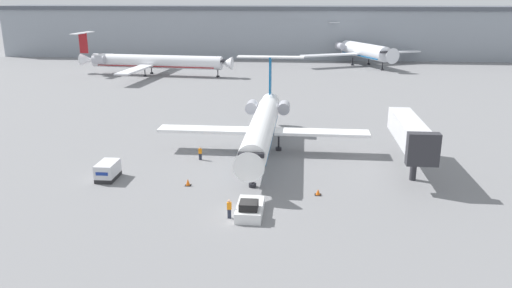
{
  "coord_description": "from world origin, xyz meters",
  "views": [
    {
      "loc": [
        4.84,
        -41.19,
        19.58
      ],
      "look_at": [
        0.0,
        11.84,
        3.41
      ],
      "focal_mm": 35.0,
      "sensor_mm": 36.0,
      "label": 1
    }
  ],
  "objects_px": {
    "pushback_tug": "(250,209)",
    "traffic_cone_right": "(318,192)",
    "airplane_parked_far_right": "(363,50)",
    "airplane_main": "(262,126)",
    "luggage_cart": "(108,171)",
    "worker_by_wing": "(200,153)",
    "airplane_parked_far_left": "(152,61)",
    "worker_near_tug": "(229,208)",
    "traffic_cone_left": "(188,182)",
    "jet_bridge": "(410,133)"
  },
  "relations": [
    {
      "from": "airplane_main",
      "to": "airplane_parked_far_left",
      "type": "distance_m",
      "value": 67.74
    },
    {
      "from": "traffic_cone_left",
      "to": "jet_bridge",
      "type": "bearing_deg",
      "value": 15.86
    },
    {
      "from": "worker_near_tug",
      "to": "airplane_parked_far_right",
      "type": "distance_m",
      "value": 104.85
    },
    {
      "from": "pushback_tug",
      "to": "jet_bridge",
      "type": "bearing_deg",
      "value": 38.8
    },
    {
      "from": "airplane_parked_far_right",
      "to": "luggage_cart",
      "type": "bearing_deg",
      "value": -112.02
    },
    {
      "from": "jet_bridge",
      "to": "airplane_parked_far_right",
      "type": "bearing_deg",
      "value": 87.0
    },
    {
      "from": "pushback_tug",
      "to": "traffic_cone_right",
      "type": "xyz_separation_m",
      "value": [
        6.38,
        5.31,
        -0.33
      ]
    },
    {
      "from": "worker_near_tug",
      "to": "jet_bridge",
      "type": "distance_m",
      "value": 23.74
    },
    {
      "from": "airplane_parked_far_left",
      "to": "traffic_cone_left",
      "type": "bearing_deg",
      "value": -70.8
    },
    {
      "from": "luggage_cart",
      "to": "jet_bridge",
      "type": "bearing_deg",
      "value": 9.74
    },
    {
      "from": "worker_by_wing",
      "to": "traffic_cone_right",
      "type": "xyz_separation_m",
      "value": [
        14.05,
        -9.91,
        -0.56
      ]
    },
    {
      "from": "worker_by_wing",
      "to": "jet_bridge",
      "type": "height_order",
      "value": "jet_bridge"
    },
    {
      "from": "worker_near_tug",
      "to": "worker_by_wing",
      "type": "xyz_separation_m",
      "value": [
        -5.89,
        16.09,
        -0.11
      ]
    },
    {
      "from": "pushback_tug",
      "to": "traffic_cone_right",
      "type": "height_order",
      "value": "pushback_tug"
    },
    {
      "from": "luggage_cart",
      "to": "airplane_parked_far_left",
      "type": "height_order",
      "value": "airplane_parked_far_left"
    },
    {
      "from": "worker_by_wing",
      "to": "traffic_cone_left",
      "type": "distance_m",
      "value": 8.58
    },
    {
      "from": "worker_near_tug",
      "to": "traffic_cone_left",
      "type": "xyz_separation_m",
      "value": [
        -5.51,
        7.52,
        -0.59
      ]
    },
    {
      "from": "worker_near_tug",
      "to": "worker_by_wing",
      "type": "distance_m",
      "value": 17.13
    },
    {
      "from": "airplane_main",
      "to": "worker_near_tug",
      "type": "xyz_separation_m",
      "value": [
        -1.43,
        -19.83,
        -2.5
      ]
    },
    {
      "from": "pushback_tug",
      "to": "traffic_cone_left",
      "type": "relative_size",
      "value": 6.16
    },
    {
      "from": "pushback_tug",
      "to": "traffic_cone_left",
      "type": "xyz_separation_m",
      "value": [
        -7.29,
        6.66,
        -0.26
      ]
    },
    {
      "from": "airplane_parked_far_right",
      "to": "jet_bridge",
      "type": "height_order",
      "value": "airplane_parked_far_right"
    },
    {
      "from": "worker_near_tug",
      "to": "traffic_cone_right",
      "type": "relative_size",
      "value": 2.71
    },
    {
      "from": "worker_by_wing",
      "to": "jet_bridge",
      "type": "distance_m",
      "value": 24.78
    },
    {
      "from": "airplane_main",
      "to": "pushback_tug",
      "type": "xyz_separation_m",
      "value": [
        0.35,
        -18.97,
        -2.83
      ]
    },
    {
      "from": "airplane_main",
      "to": "luggage_cart",
      "type": "xyz_separation_m",
      "value": [
        -16.09,
        -11.17,
        -2.49
      ]
    },
    {
      "from": "luggage_cart",
      "to": "worker_near_tug",
      "type": "relative_size",
      "value": 1.85
    },
    {
      "from": "pushback_tug",
      "to": "airplane_parked_far_left",
      "type": "relative_size",
      "value": 0.12
    },
    {
      "from": "pushback_tug",
      "to": "luggage_cart",
      "type": "distance_m",
      "value": 18.2
    },
    {
      "from": "worker_by_wing",
      "to": "airplane_parked_far_left",
      "type": "distance_m",
      "value": 68.13
    },
    {
      "from": "traffic_cone_left",
      "to": "jet_bridge",
      "type": "xyz_separation_m",
      "value": [
        24.08,
        6.84,
        4.1
      ]
    },
    {
      "from": "traffic_cone_left",
      "to": "airplane_parked_far_left",
      "type": "height_order",
      "value": "airplane_parked_far_left"
    },
    {
      "from": "airplane_parked_far_right",
      "to": "airplane_main",
      "type": "bearing_deg",
      "value": -104.79
    },
    {
      "from": "luggage_cart",
      "to": "pushback_tug",
      "type": "bearing_deg",
      "value": -25.39
    },
    {
      "from": "jet_bridge",
      "to": "pushback_tug",
      "type": "bearing_deg",
      "value": -141.2
    },
    {
      "from": "luggage_cart",
      "to": "worker_by_wing",
      "type": "relative_size",
      "value": 2.05
    },
    {
      "from": "worker_near_tug",
      "to": "airplane_parked_far_right",
      "type": "xyz_separation_m",
      "value": [
        23.17,
        102.2,
        3.24
      ]
    },
    {
      "from": "worker_by_wing",
      "to": "jet_bridge",
      "type": "xyz_separation_m",
      "value": [
        24.46,
        -1.72,
        3.61
      ]
    },
    {
      "from": "worker_near_tug",
      "to": "airplane_parked_far_left",
      "type": "xyz_separation_m",
      "value": [
        -30.59,
        79.53,
        2.47
      ]
    },
    {
      "from": "luggage_cart",
      "to": "airplane_parked_far_right",
      "type": "bearing_deg",
      "value": 67.98
    },
    {
      "from": "luggage_cart",
      "to": "worker_near_tug",
      "type": "distance_m",
      "value": 17.03
    },
    {
      "from": "pushback_tug",
      "to": "airplane_parked_far_right",
      "type": "xyz_separation_m",
      "value": [
        21.4,
        101.34,
        3.57
      ]
    },
    {
      "from": "pushback_tug",
      "to": "airplane_parked_far_left",
      "type": "bearing_deg",
      "value": 112.36
    },
    {
      "from": "pushback_tug",
      "to": "worker_near_tug",
      "type": "xyz_separation_m",
      "value": [
        -1.78,
        -0.86,
        0.33
      ]
    },
    {
      "from": "traffic_cone_left",
      "to": "worker_by_wing",
      "type": "bearing_deg",
      "value": 92.52
    },
    {
      "from": "worker_near_tug",
      "to": "traffic_cone_right",
      "type": "xyz_separation_m",
      "value": [
        8.16,
        6.17,
        -0.66
      ]
    },
    {
      "from": "traffic_cone_right",
      "to": "worker_near_tug",
      "type": "bearing_deg",
      "value": -142.88
    },
    {
      "from": "airplane_main",
      "to": "airplane_parked_far_left",
      "type": "xyz_separation_m",
      "value": [
        -32.02,
        59.7,
        -0.03
      ]
    },
    {
      "from": "traffic_cone_right",
      "to": "traffic_cone_left",
      "type": "bearing_deg",
      "value": 174.35
    },
    {
      "from": "luggage_cart",
      "to": "airplane_parked_far_right",
      "type": "xyz_separation_m",
      "value": [
        37.84,
        93.54,
        3.23
      ]
    }
  ]
}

